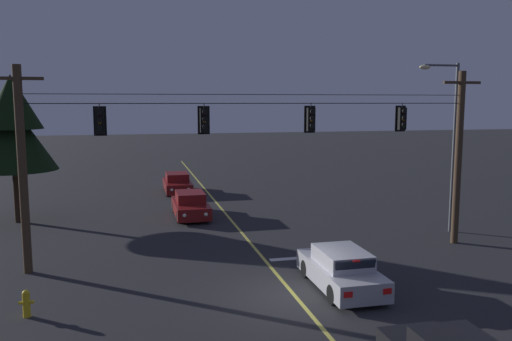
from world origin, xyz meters
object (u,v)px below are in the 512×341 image
object	(u,v)px
traffic_light_leftmost	(100,121)
car_oncoming_lead	(191,205)
traffic_light_centre	(311,119)
car_waiting_near_lane	(341,270)
fire_hydrant	(26,303)
traffic_light_right_inner	(402,119)
traffic_light_left_inner	(204,120)
tree_verge_near	(13,127)
car_oncoming_trailing	(177,183)
street_lamp_corner	(449,132)

from	to	relation	value
traffic_light_leftmost	car_oncoming_lead	bearing A→B (deg)	62.91
traffic_light_centre	car_waiting_near_lane	world-z (taller)	traffic_light_centre
traffic_light_centre	fire_hydrant	xyz separation A→B (m)	(-10.42, -4.36, -5.24)
traffic_light_right_inner	fire_hydrant	bearing A→B (deg)	-163.34
traffic_light_left_inner	car_waiting_near_lane	world-z (taller)	traffic_light_left_inner
car_oncoming_lead	traffic_light_right_inner	bearing A→B (deg)	-45.03
traffic_light_right_inner	car_oncoming_lead	world-z (taller)	traffic_light_right_inner
tree_verge_near	fire_hydrant	xyz separation A→B (m)	(2.82, -13.40, -4.62)
traffic_light_leftmost	car_oncoming_lead	distance (m)	10.57
traffic_light_leftmost	fire_hydrant	xyz separation A→B (m)	(-2.06, -4.36, -5.24)
traffic_light_centre	traffic_light_right_inner	xyz separation A→B (m)	(4.14, 0.00, 0.00)
traffic_light_centre	traffic_light_right_inner	bearing A→B (deg)	0.00
car_oncoming_trailing	tree_verge_near	world-z (taller)	tree_verge_near
traffic_light_leftmost	traffic_light_right_inner	xyz separation A→B (m)	(12.50, 0.00, 0.00)
traffic_light_centre	car_oncoming_lead	world-z (taller)	traffic_light_centre
traffic_light_left_inner	traffic_light_right_inner	bearing A→B (deg)	0.00
traffic_light_leftmost	car_oncoming_trailing	distance (m)	17.62
traffic_light_leftmost	car_waiting_near_lane	size ratio (longest dim) A/B	0.28
tree_verge_near	car_waiting_near_lane	bearing A→B (deg)	-45.80
tree_verge_near	traffic_light_right_inner	bearing A→B (deg)	-27.48
traffic_light_left_inner	fire_hydrant	size ratio (longest dim) A/B	1.45
traffic_light_leftmost	traffic_light_right_inner	distance (m)	12.50
car_waiting_near_lane	fire_hydrant	world-z (taller)	car_waiting_near_lane
car_oncoming_lead	street_lamp_corner	world-z (taller)	street_lamp_corner
car_waiting_near_lane	fire_hydrant	xyz separation A→B (m)	(-10.10, -0.11, -0.21)
car_oncoming_lead	fire_hydrant	size ratio (longest dim) A/B	5.26
traffic_light_right_inner	car_waiting_near_lane	size ratio (longest dim) A/B	0.28
car_oncoming_trailing	street_lamp_corner	world-z (taller)	street_lamp_corner
traffic_light_leftmost	tree_verge_near	xyz separation A→B (m)	(-4.88, 9.04, -0.62)
traffic_light_left_inner	street_lamp_corner	xyz separation A→B (m)	(12.15, 1.92, -0.75)
traffic_light_left_inner	car_oncoming_lead	xyz separation A→B (m)	(0.29, 8.27, -5.03)
traffic_light_leftmost	car_oncoming_trailing	bearing A→B (deg)	75.67
street_lamp_corner	traffic_light_leftmost	bearing A→B (deg)	-173.20
car_oncoming_trailing	fire_hydrant	world-z (taller)	car_oncoming_trailing
car_oncoming_lead	tree_verge_near	world-z (taller)	tree_verge_near
traffic_light_right_inner	street_lamp_corner	xyz separation A→B (m)	(3.59, 1.92, -0.75)
traffic_light_leftmost	street_lamp_corner	size ratio (longest dim) A/B	0.15
car_oncoming_lead	traffic_light_leftmost	bearing A→B (deg)	-117.09
car_oncoming_lead	street_lamp_corner	distance (m)	14.12
traffic_light_centre	fire_hydrant	size ratio (longest dim) A/B	1.45
traffic_light_leftmost	traffic_light_left_inner	distance (m)	3.94
traffic_light_centre	car_oncoming_trailing	xyz separation A→B (m)	(-4.18, 16.36, -5.03)
car_oncoming_trailing	street_lamp_corner	bearing A→B (deg)	-50.48
street_lamp_corner	car_oncoming_trailing	bearing A→B (deg)	129.52
street_lamp_corner	tree_verge_near	bearing A→B (deg)	161.25
fire_hydrant	car_oncoming_lead	bearing A→B (deg)	63.52
traffic_light_right_inner	traffic_light_leftmost	bearing A→B (deg)	180.00
traffic_light_left_inner	traffic_light_centre	xyz separation A→B (m)	(4.42, 0.00, 0.00)
traffic_light_leftmost	tree_verge_near	world-z (taller)	tree_verge_near
car_waiting_near_lane	car_oncoming_lead	size ratio (longest dim) A/B	0.98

